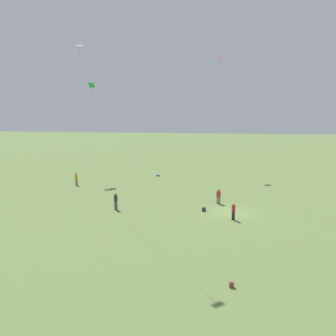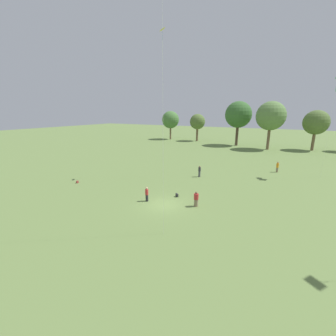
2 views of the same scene
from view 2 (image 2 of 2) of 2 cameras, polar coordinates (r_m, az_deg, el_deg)
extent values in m
plane|color=olive|center=(23.96, -1.09, -9.28)|extent=(240.00, 240.00, 0.00)
cylinder|color=brown|center=(79.29, 0.63, 8.94)|extent=(0.57, 0.57, 4.51)
sphere|color=#477538|center=(79.01, 0.64, 12.16)|extent=(5.87, 5.87, 5.87)
cylinder|color=brown|center=(75.20, 7.40, 8.51)|extent=(0.69, 0.69, 4.43)
sphere|color=#516B33|center=(74.91, 7.50, 11.60)|extent=(4.93, 4.93, 4.93)
cylinder|color=brown|center=(67.43, 17.09, 7.99)|extent=(0.75, 0.75, 5.92)
sphere|color=#38662D|center=(67.11, 17.45, 12.82)|extent=(7.28, 7.28, 7.28)
cylinder|color=brown|center=(62.97, 24.14, 6.91)|extent=(0.69, 0.69, 5.76)
sphere|color=#5B7F42|center=(62.63, 24.66, 11.94)|extent=(7.13, 7.13, 7.13)
cylinder|color=brown|center=(66.74, 32.94, 5.76)|extent=(0.68, 0.68, 4.70)
sphere|color=#516B33|center=(66.41, 33.47, 9.64)|extent=(5.90, 5.90, 5.90)
cylinder|color=#232328|center=(24.79, -5.38, -7.57)|extent=(0.39, 0.39, 0.75)
cylinder|color=#B72D2D|center=(24.54, -5.42, -6.08)|extent=(0.46, 0.46, 0.62)
sphere|color=tan|center=(24.40, -5.44, -5.13)|extent=(0.24, 0.24, 0.24)
cylinder|color=#4C4C51|center=(33.90, 7.97, -1.52)|extent=(0.41, 0.41, 0.87)
cylinder|color=#333338|center=(33.71, 8.01, -0.34)|extent=(0.48, 0.48, 0.58)
sphere|color=brown|center=(33.61, 8.04, 0.34)|extent=(0.24, 0.24, 0.24)
cylinder|color=#847056|center=(40.23, 25.96, -0.42)|extent=(0.44, 0.44, 0.76)
cylinder|color=orange|center=(40.07, 26.07, 0.60)|extent=(0.51, 0.51, 0.71)
sphere|color=#A87A56|center=(39.97, 26.14, 1.26)|extent=(0.24, 0.24, 0.24)
cylinder|color=#847056|center=(23.58, 7.13, -8.76)|extent=(0.52, 0.52, 0.78)
cylinder|color=#B72D2D|center=(23.32, 7.18, -7.21)|extent=(0.62, 0.62, 0.59)
sphere|color=brown|center=(23.17, 7.21, -6.25)|extent=(0.24, 0.24, 0.24)
cylinder|color=silver|center=(16.22, -1.33, 18.56)|extent=(0.01, 0.01, 21.56)
cube|color=yellow|center=(33.81, -1.45, 31.75)|extent=(0.89, 0.90, 0.38)
cylinder|color=blue|center=(33.60, -1.44, 30.54)|extent=(0.04, 0.04, 1.08)
cylinder|color=silver|center=(32.25, -1.34, 14.78)|extent=(0.01, 0.01, 19.73)
cylinder|color=green|center=(39.11, 36.89, 16.13)|extent=(0.04, 0.04, 1.27)
cylinder|color=silver|center=(39.08, 35.60, 7.56)|extent=(0.01, 0.01, 13.59)
cube|color=#933833|center=(33.17, -22.02, -3.29)|extent=(0.20, 0.28, 0.33)
cube|color=#262628|center=(25.99, 2.28, -6.91)|extent=(0.42, 0.37, 0.37)
camera|label=1|loc=(47.23, -35.90, 11.88)|focal=35.00mm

